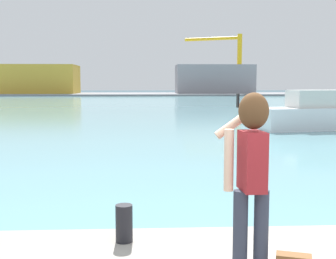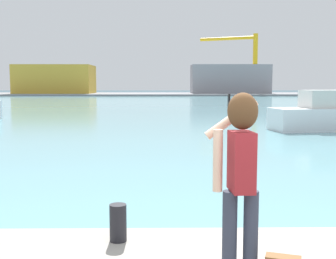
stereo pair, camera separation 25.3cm
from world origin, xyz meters
name	(u,v)px [view 1 (the left image)]	position (x,y,z in m)	size (l,w,h in m)	color
ground_plane	(157,104)	(0.00, 50.00, 0.00)	(220.00, 220.00, 0.00)	#334751
harbor_water	(157,103)	(0.00, 52.00, 0.01)	(140.00, 100.00, 0.02)	#6BA8B2
far_shore_dock	(152,94)	(0.00, 92.00, 0.19)	(140.00, 20.00, 0.39)	gray
person_photographer	(251,165)	(-0.38, 0.63, 1.70)	(0.53, 0.55, 1.74)	#2D3342
harbor_bollard	(124,223)	(-1.61, 1.55, 0.86)	(0.20, 0.20, 0.43)	black
boat_moored_2	(330,115)	(8.57, 19.53, 0.79)	(8.46, 3.41, 2.11)	white
warehouse_left	(39,79)	(-24.39, 91.90, 3.43)	(16.17, 10.23, 6.08)	gold
warehouse_right	(214,79)	(13.77, 92.94, 3.48)	(16.94, 8.06, 6.19)	gray
port_crane	(230,56)	(16.84, 90.49, 8.50)	(11.87, 5.99, 12.64)	yellow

